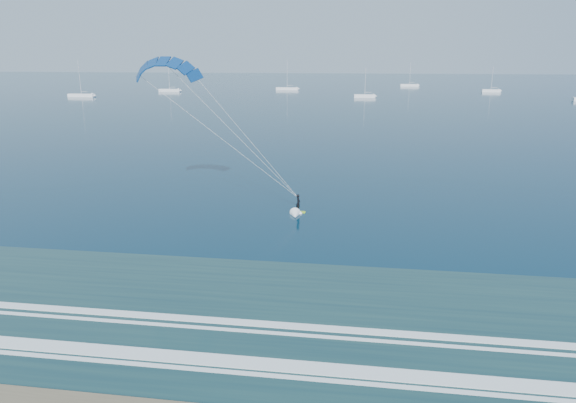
{
  "coord_description": "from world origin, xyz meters",
  "views": [
    {
      "loc": [
        7.61,
        -17.04,
        15.26
      ],
      "look_at": [
        1.43,
        26.06,
        2.83
      ],
      "focal_mm": 32.0,
      "sensor_mm": 36.0,
      "label": 1
    }
  ],
  "objects_px": {
    "sailboat_0": "(82,95)",
    "sailboat_4": "(409,85)",
    "sailboat_2": "(287,89)",
    "kitesurfer_rig": "(232,131)",
    "sailboat_5": "(491,91)",
    "sailboat_1": "(170,90)",
    "sailboat_3": "(365,96)"
  },
  "relations": [
    {
      "from": "sailboat_0",
      "to": "sailboat_4",
      "type": "height_order",
      "value": "sailboat_0"
    },
    {
      "from": "sailboat_0",
      "to": "sailboat_2",
      "type": "relative_size",
      "value": 1.02
    },
    {
      "from": "kitesurfer_rig",
      "to": "sailboat_5",
      "type": "distance_m",
      "value": 200.1
    },
    {
      "from": "sailboat_0",
      "to": "sailboat_1",
      "type": "xyz_separation_m",
      "value": [
        22.79,
        32.73,
        -0.01
      ]
    },
    {
      "from": "sailboat_1",
      "to": "sailboat_3",
      "type": "distance_m",
      "value": 86.71
    },
    {
      "from": "sailboat_3",
      "to": "kitesurfer_rig",
      "type": "bearing_deg",
      "value": -94.87
    },
    {
      "from": "kitesurfer_rig",
      "to": "sailboat_4",
      "type": "bearing_deg",
      "value": 81.1
    },
    {
      "from": "sailboat_0",
      "to": "sailboat_3",
      "type": "distance_m",
      "value": 107.63
    },
    {
      "from": "kitesurfer_rig",
      "to": "sailboat_5",
      "type": "relative_size",
      "value": 1.59
    },
    {
      "from": "kitesurfer_rig",
      "to": "sailboat_3",
      "type": "relative_size",
      "value": 1.54
    },
    {
      "from": "sailboat_3",
      "to": "sailboat_1",
      "type": "bearing_deg",
      "value": 166.11
    },
    {
      "from": "sailboat_0",
      "to": "sailboat_1",
      "type": "distance_m",
      "value": 39.88
    },
    {
      "from": "kitesurfer_rig",
      "to": "sailboat_0",
      "type": "distance_m",
      "value": 167.76
    },
    {
      "from": "sailboat_4",
      "to": "sailboat_5",
      "type": "height_order",
      "value": "sailboat_4"
    },
    {
      "from": "kitesurfer_rig",
      "to": "sailboat_4",
      "type": "height_order",
      "value": "kitesurfer_rig"
    },
    {
      "from": "sailboat_2",
      "to": "sailboat_4",
      "type": "relative_size",
      "value": 1.1
    },
    {
      "from": "sailboat_3",
      "to": "sailboat_2",
      "type": "bearing_deg",
      "value": 131.83
    },
    {
      "from": "sailboat_3",
      "to": "sailboat_5",
      "type": "height_order",
      "value": "sailboat_3"
    },
    {
      "from": "sailboat_3",
      "to": "sailboat_5",
      "type": "bearing_deg",
      "value": 35.14
    },
    {
      "from": "sailboat_3",
      "to": "sailboat_4",
      "type": "relative_size",
      "value": 0.89
    },
    {
      "from": "sailboat_1",
      "to": "sailboat_5",
      "type": "height_order",
      "value": "sailboat_1"
    },
    {
      "from": "sailboat_4",
      "to": "sailboat_2",
      "type": "bearing_deg",
      "value": -147.5
    },
    {
      "from": "sailboat_2",
      "to": "sailboat_4",
      "type": "distance_m",
      "value": 68.42
    },
    {
      "from": "sailboat_2",
      "to": "sailboat_5",
      "type": "height_order",
      "value": "sailboat_2"
    },
    {
      "from": "sailboat_1",
      "to": "sailboat_2",
      "type": "distance_m",
      "value": 52.43
    },
    {
      "from": "sailboat_0",
      "to": "sailboat_3",
      "type": "height_order",
      "value": "sailboat_0"
    },
    {
      "from": "kitesurfer_rig",
      "to": "sailboat_2",
      "type": "xyz_separation_m",
      "value": [
        -22.23,
        189.74,
        -7.66
      ]
    },
    {
      "from": "sailboat_0",
      "to": "sailboat_1",
      "type": "height_order",
      "value": "sailboat_0"
    },
    {
      "from": "sailboat_4",
      "to": "sailboat_5",
      "type": "distance_m",
      "value": 49.21
    },
    {
      "from": "kitesurfer_rig",
      "to": "sailboat_1",
      "type": "distance_m",
      "value": 185.79
    },
    {
      "from": "sailboat_3",
      "to": "sailboat_4",
      "type": "distance_m",
      "value": 79.25
    },
    {
      "from": "sailboat_2",
      "to": "sailboat_3",
      "type": "distance_m",
      "value": 52.58
    }
  ]
}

